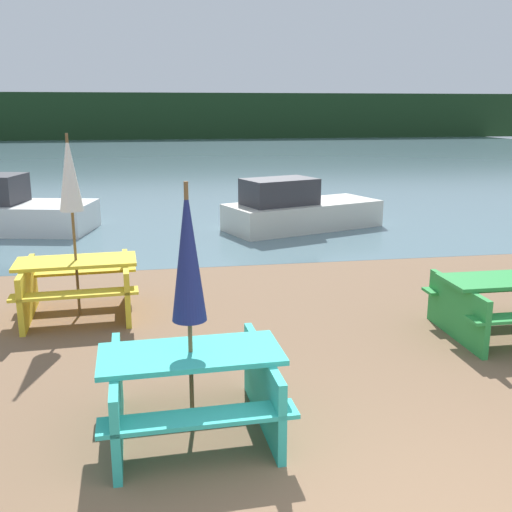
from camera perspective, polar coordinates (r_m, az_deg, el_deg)
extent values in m
cube|color=slate|center=(35.25, -7.01, 9.42)|extent=(60.00, 50.00, 0.00)
cube|color=#193319|center=(55.13, -8.15, 13.06)|extent=(80.00, 1.60, 4.00)
cube|color=#33B7A8|center=(5.10, -6.24, -9.26)|extent=(1.55, 0.76, 0.04)
cube|color=#33B7A8|center=(4.73, -5.44, -15.13)|extent=(1.53, 0.34, 0.04)
cube|color=#33B7A8|center=(5.72, -6.74, -9.84)|extent=(1.53, 0.34, 0.04)
cube|color=#33B7A8|center=(5.24, -13.11, -13.32)|extent=(0.12, 1.38, 0.69)
cube|color=#33B7A8|center=(5.34, 0.68, -12.38)|extent=(0.12, 1.38, 0.69)
cube|color=green|center=(8.39, 21.23, -2.87)|extent=(1.72, 0.28, 0.04)
cube|color=green|center=(7.61, 18.58, -4.99)|extent=(0.07, 1.38, 0.68)
cube|color=yellow|center=(8.24, -16.77, -0.50)|extent=(1.59, 0.78, 0.04)
cube|color=yellow|center=(7.78, -16.87, -3.50)|extent=(1.57, 0.37, 0.04)
cube|color=yellow|center=(8.84, -16.43, -1.41)|extent=(1.57, 0.37, 0.04)
cube|color=yellow|center=(8.41, -20.92, -3.25)|extent=(0.15, 1.38, 0.72)
cube|color=yellow|center=(8.31, -12.21, -2.82)|extent=(0.15, 1.38, 0.72)
cylinder|color=brown|center=(4.96, -6.35, -5.36)|extent=(0.04, 0.04, 2.15)
cone|color=navy|center=(4.82, -6.51, 0.33)|extent=(0.29, 0.29, 1.14)
cylinder|color=brown|center=(8.14, -17.00, 2.63)|extent=(0.04, 0.04, 2.40)
cone|color=white|center=(8.04, -17.36, 7.59)|extent=(0.30, 0.30, 0.98)
cube|color=beige|center=(13.87, 4.49, 3.89)|extent=(3.83, 2.53, 0.60)
cube|color=#333338|center=(13.44, 2.25, 6.15)|extent=(1.81, 1.46, 0.58)
cube|color=silver|center=(14.51, -21.80, 3.44)|extent=(3.58, 2.29, 0.64)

